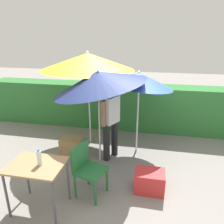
{
  "coord_description": "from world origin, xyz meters",
  "views": [
    {
      "loc": [
        0.79,
        -3.64,
        2.55
      ],
      "look_at": [
        0.0,
        0.3,
        1.1
      ],
      "focal_mm": 34.75,
      "sensor_mm": 36.0,
      "label": 1
    }
  ],
  "objects": [
    {
      "name": "umbrella_rainbow",
      "position": [
        -0.25,
        0.25,
        1.75
      ],
      "size": [
        1.84,
        1.81,
        2.12
      ],
      "color": "silver",
      "rests_on": "ground_plane"
    },
    {
      "name": "person_vendor",
      "position": [
        -0.06,
        0.43,
        0.93
      ],
      "size": [
        0.36,
        0.53,
        1.88
      ],
      "color": "black",
      "rests_on": "ground_plane"
    },
    {
      "name": "umbrella_yellow",
      "position": [
        -0.69,
        1.03,
        1.98
      ],
      "size": [
        2.08,
        2.07,
        2.21
      ],
      "color": "silver",
      "rests_on": "ground_plane"
    },
    {
      "name": "bottle_water",
      "position": [
        -0.75,
        -1.22,
        0.9
      ],
      "size": [
        0.07,
        0.07,
        0.24
      ],
      "color": "silver",
      "rests_on": "folding_table"
    },
    {
      "name": "ground_plane",
      "position": [
        0.0,
        0.0,
        0.0
      ],
      "size": [
        24.0,
        24.0,
        0.0
      ],
      "primitive_type": "plane",
      "color": "gray"
    },
    {
      "name": "cooler_box",
      "position": [
        0.81,
        -0.5,
        0.19
      ],
      "size": [
        0.51,
        0.36,
        0.37
      ],
      "primitive_type": "cube",
      "color": "red",
      "rests_on": "ground_plane"
    },
    {
      "name": "folding_table",
      "position": [
        -0.81,
        -1.23,
        0.68
      ],
      "size": [
        0.8,
        0.6,
        0.78
      ],
      "color": "#4C4C51",
      "rests_on": "ground_plane"
    },
    {
      "name": "crate_cardboard",
      "position": [
        -0.94,
        0.4,
        0.19
      ],
      "size": [
        0.46,
        0.36,
        0.38
      ],
      "primitive_type": "cube",
      "color": "#9E7A4C",
      "rests_on": "ground_plane"
    },
    {
      "name": "umbrella_orange",
      "position": [
        0.46,
        0.84,
        1.67
      ],
      "size": [
        1.49,
        1.47,
        1.92
      ],
      "color": "silver",
      "rests_on": "ground_plane"
    },
    {
      "name": "chair_plastic",
      "position": [
        -0.2,
        -0.77,
        0.51
      ],
      "size": [
        0.55,
        0.55,
        0.89
      ],
      "color": "#236633",
      "rests_on": "ground_plane"
    },
    {
      "name": "hedge_row",
      "position": [
        0.0,
        2.16,
        0.62
      ],
      "size": [
        8.0,
        0.7,
        1.23
      ],
      "primitive_type": "cube",
      "color": "#2D7033",
      "rests_on": "ground_plane"
    }
  ]
}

